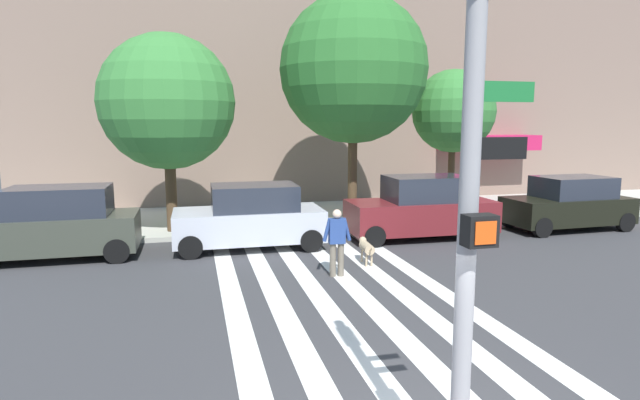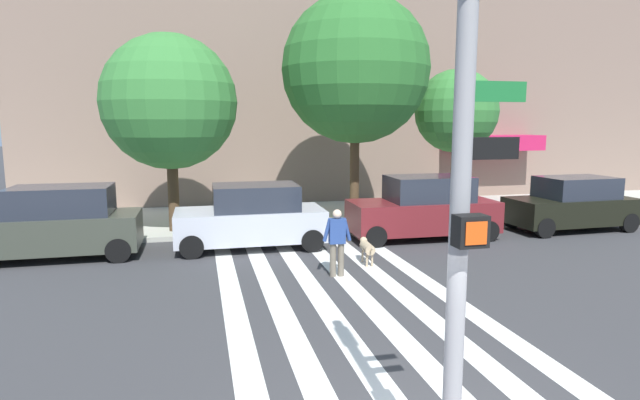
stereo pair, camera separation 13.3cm
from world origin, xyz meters
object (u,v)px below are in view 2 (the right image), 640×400
(parked_car_behind_first, at_px, (252,217))
(street_tree_further, at_px, (456,112))
(traffic_light_pole, at_px, (466,141))
(dog_on_leash, at_px, (367,247))
(parked_car_fourth_in_line, at_px, (572,204))
(pedestrian_bystander, at_px, (444,191))
(parked_car_third_in_line, at_px, (424,209))
(parked_car_near_curb, at_px, (58,224))
(street_tree_nearest, at_px, (170,102))
(pedestrian_dog_walker, at_px, (337,239))
(street_tree_middle, at_px, (356,69))

(parked_car_behind_first, bearing_deg, street_tree_further, 20.58)
(traffic_light_pole, distance_m, dog_on_leash, 9.15)
(parked_car_fourth_in_line, bearing_deg, parked_car_behind_first, -179.99)
(pedestrian_bystander, bearing_deg, parked_car_third_in_line, -126.81)
(parked_car_near_curb, distance_m, street_tree_nearest, 5.04)
(pedestrian_dog_walker, bearing_deg, traffic_light_pole, -96.78)
(parked_car_third_in_line, bearing_deg, street_tree_nearest, 163.24)
(dog_on_leash, bearing_deg, street_tree_nearest, 136.22)
(parked_car_near_curb, height_order, street_tree_middle, street_tree_middle)
(street_tree_middle, distance_m, dog_on_leash, 7.06)
(pedestrian_dog_walker, bearing_deg, parked_car_fourth_in_line, 19.94)
(traffic_light_pole, relative_size, parked_car_third_in_line, 1.24)
(parked_car_behind_first, relative_size, dog_on_leash, 4.12)
(traffic_light_pole, xyz_separation_m, street_tree_nearest, (-3.10, 13.24, 0.80))
(pedestrian_bystander, bearing_deg, street_tree_nearest, -177.02)
(street_tree_nearest, bearing_deg, street_tree_further, 3.83)
(dog_on_leash, bearing_deg, traffic_light_pole, -103.05)
(parked_car_near_curb, bearing_deg, parked_car_behind_first, -0.01)
(pedestrian_dog_walker, relative_size, dog_on_leash, 1.56)
(parked_car_near_curb, bearing_deg, pedestrian_bystander, 12.54)
(street_tree_nearest, distance_m, pedestrian_bystander, 10.47)
(dog_on_leash, distance_m, pedestrian_bystander, 7.28)
(street_tree_further, distance_m, pedestrian_dog_walker, 9.62)
(parked_car_near_curb, xyz_separation_m, parked_car_fourth_in_line, (16.25, 0.00, -0.07))
(parked_car_fourth_in_line, distance_m, street_tree_middle, 8.79)
(parked_car_third_in_line, bearing_deg, pedestrian_bystander, 53.19)
(traffic_light_pole, bearing_deg, dog_on_leash, 76.95)
(street_tree_nearest, xyz_separation_m, street_tree_middle, (6.18, -0.03, 1.17))
(parked_car_behind_first, bearing_deg, pedestrian_bystander, 20.57)
(street_tree_nearest, bearing_deg, pedestrian_dog_walker, -55.07)
(parked_car_fourth_in_line, xyz_separation_m, street_tree_nearest, (-13.31, 2.35, 3.42))
(street_tree_nearest, relative_size, street_tree_further, 1.14)
(parked_car_fourth_in_line, relative_size, street_tree_nearest, 0.69)
(parked_car_third_in_line, height_order, parked_car_fourth_in_line, parked_car_third_in_line)
(traffic_light_pole, height_order, street_tree_middle, street_tree_middle)
(parked_car_near_curb, height_order, parked_car_behind_first, parked_car_near_curb)
(parked_car_fourth_in_line, distance_m, pedestrian_bystander, 4.42)
(parked_car_near_curb, xyz_separation_m, parked_car_behind_first, (5.25, -0.00, -0.05))
(traffic_light_pole, xyz_separation_m, pedestrian_bystander, (6.84, 13.75, -2.44))
(street_tree_middle, bearing_deg, parked_car_third_in_line, -55.15)
(parked_car_fourth_in_line, height_order, pedestrian_bystander, parked_car_fourth_in_line)
(traffic_light_pole, distance_m, parked_car_fourth_in_line, 15.15)
(street_tree_nearest, bearing_deg, parked_car_third_in_line, -16.76)
(parked_car_near_curb, relative_size, pedestrian_dog_walker, 2.63)
(parked_car_near_curb, distance_m, parked_car_fourth_in_line, 16.25)
(parked_car_fourth_in_line, height_order, dog_on_leash, parked_car_fourth_in_line)
(parked_car_third_in_line, bearing_deg, dog_on_leash, -137.80)
(traffic_light_pole, distance_m, street_tree_middle, 13.70)
(street_tree_middle, relative_size, pedestrian_dog_walker, 4.82)
(parked_car_near_curb, xyz_separation_m, pedestrian_bystander, (12.88, 2.87, 0.11))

